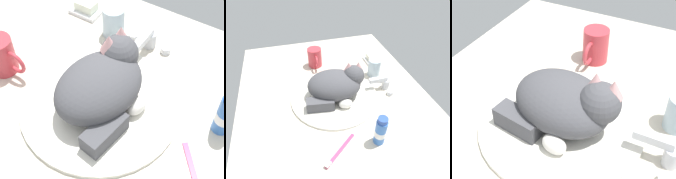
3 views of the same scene
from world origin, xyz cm
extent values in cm
cube|color=beige|center=(0.00, 0.00, -1.50)|extent=(110.00, 82.50, 3.00)
cylinder|color=white|center=(0.00, 0.00, 0.58)|extent=(37.73, 37.73, 1.16)
cylinder|color=silver|center=(0.00, 24.54, 2.24)|extent=(3.60, 3.60, 4.47)
cube|color=silver|center=(0.00, 20.35, 5.47)|extent=(2.00, 8.39, 2.00)
cylinder|color=silver|center=(-4.99, 24.54, 0.90)|extent=(2.80, 2.80, 1.80)
ellipsoid|color=#4C4C51|center=(0.00, 0.00, 6.92)|extent=(20.29, 24.99, 11.53)
sphere|color=#4C4C51|center=(0.21, 8.51, 10.09)|extent=(10.38, 10.38, 8.98)
ellipsoid|color=white|center=(-0.10, 6.74, 8.36)|extent=(5.87, 6.60, 4.94)
cone|color=#DB9E9E|center=(-1.68, 6.79, 13.91)|extent=(4.67, 4.67, 4.04)
cone|color=#DB9E9E|center=(-0.99, 10.77, 13.91)|extent=(4.67, 4.67, 4.04)
cube|color=#4C4C51|center=(6.34, -7.37, 3.47)|extent=(6.14, 11.57, 4.62)
ellipsoid|color=white|center=(8.48, 2.51, 3.23)|extent=(4.51, 6.13, 4.16)
cylinder|color=#C63842|center=(-27.39, -3.36, 4.91)|extent=(7.26, 7.26, 9.82)
torus|color=#C63842|center=(-22.56, -3.36, 4.91)|extent=(6.50, 1.00, 6.50)
camera|label=1|loc=(28.47, -39.15, 64.88)|focal=54.47mm
camera|label=2|loc=(62.14, -15.70, 59.15)|focal=31.51mm
camera|label=3|loc=(45.24, 23.37, 53.28)|focal=51.16mm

